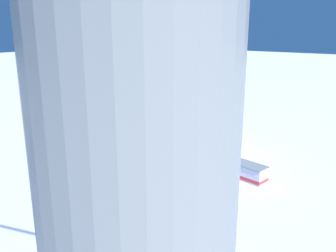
# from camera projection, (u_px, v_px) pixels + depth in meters

# --- Properties ---
(ground_plane) EXTENTS (120.00, 120.00, 0.00)m
(ground_plane) POSITION_uv_depth(u_px,v_px,m) (183.00, 157.00, 13.68)
(ground_plane) COLOR white
(grind_box) EXTENTS (7.02, 1.83, 0.54)m
(grind_box) POSITION_uv_depth(u_px,v_px,m) (183.00, 151.00, 13.62)
(grind_box) COLOR white
(grind_box) RESTS_ON ground_plane
(snowboarder) EXTENTS (1.43, 0.88, 1.47)m
(snowboarder) POSITION_uv_depth(u_px,v_px,m) (184.00, 123.00, 13.33)
(snowboarder) COLOR #B52189
(snowboarder) RESTS_ON grind_box
(safety_fence) EXTENTS (8.27, 1.55, 1.15)m
(safety_fence) POSITION_uv_depth(u_px,v_px,m) (113.00, 174.00, 10.63)
(safety_fence) COLOR #357CE9
(safety_fence) RESTS_ON ground_plane
(trail_marker) EXTENTS (0.40, 0.10, 1.94)m
(trail_marker) POSITION_uv_depth(u_px,v_px,m) (110.00, 111.00, 16.65)
(trail_marker) COLOR #262628
(trail_marker) RESTS_ON ground_plane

